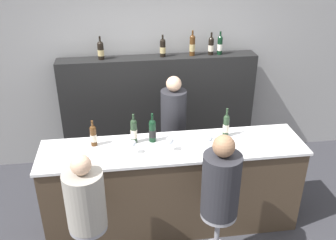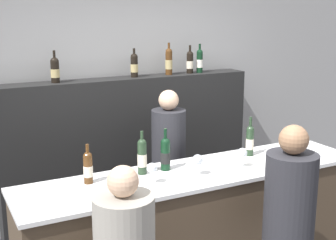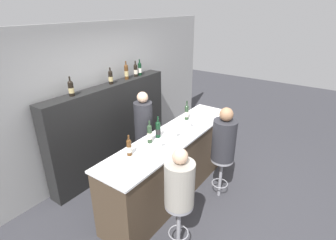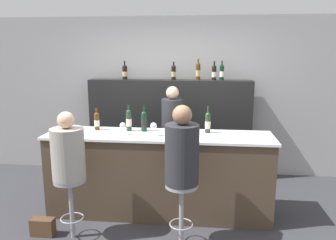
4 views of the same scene
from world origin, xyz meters
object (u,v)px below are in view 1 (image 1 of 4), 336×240
at_px(wine_bottle_counter_3, 226,125).
at_px(wine_bottle_backbar_3, 211,46).
at_px(wine_bottle_backbar_2, 192,45).
at_px(wine_bottle_backbar_4, 220,45).
at_px(guest_seated_right, 221,182).
at_px(wine_glass_2, 209,139).
at_px(wine_bottle_counter_0, 93,135).
at_px(bar_stool_right, 218,225).
at_px(wine_bottle_counter_1, 134,131).
at_px(wine_bottle_backbar_1, 163,48).
at_px(bar_stool_left, 90,237).
at_px(wine_glass_1, 170,141).
at_px(wine_bottle_counter_2, 152,130).
at_px(wine_bottle_backbar_0, 101,50).
at_px(wine_glass_0, 133,144).
at_px(bartender, 173,140).
at_px(guest_seated_left, 85,197).

height_order(wine_bottle_counter_3, wine_bottle_backbar_3, wine_bottle_backbar_3).
relative_size(wine_bottle_counter_3, wine_bottle_backbar_2, 1.02).
distance_m(wine_bottle_backbar_3, wine_bottle_backbar_4, 0.12).
bearing_deg(guest_seated_right, wine_glass_2, 87.54).
xyz_separation_m(wine_bottle_counter_0, bar_stool_right, (1.15, -0.81, -0.63)).
relative_size(wine_bottle_counter_1, wine_glass_2, 2.14).
bearing_deg(wine_bottle_counter_0, wine_bottle_backbar_1, 53.60).
distance_m(wine_bottle_backbar_4, bar_stool_left, 2.88).
bearing_deg(guest_seated_right, wine_bottle_counter_0, 144.92).
bearing_deg(wine_bottle_counter_3, wine_glass_1, -161.07).
distance_m(wine_bottle_counter_2, bar_stool_right, 1.16).
bearing_deg(wine_bottle_backbar_4, wine_bottle_backbar_0, 180.00).
bearing_deg(wine_bottle_backbar_4, wine_glass_0, -131.13).
height_order(wine_glass_1, bar_stool_left, wine_glass_1).
distance_m(wine_bottle_counter_1, guest_seated_right, 1.10).
bearing_deg(wine_glass_1, wine_bottle_backbar_0, 115.57).
bearing_deg(wine_bottle_backbar_0, wine_glass_0, -77.97).
distance_m(wine_bottle_backbar_0, wine_glass_2, 1.87).
height_order(wine_bottle_counter_2, wine_bottle_backbar_3, wine_bottle_backbar_3).
distance_m(wine_bottle_counter_1, bartender, 0.87).
height_order(wine_bottle_counter_0, wine_bottle_backbar_1, wine_bottle_backbar_1).
distance_m(wine_bottle_backbar_3, wine_glass_2, 1.56).
relative_size(wine_glass_1, guest_seated_left, 0.22).
distance_m(wine_bottle_counter_3, wine_glass_2, 0.33).
xyz_separation_m(wine_bottle_backbar_0, bartender, (0.83, -0.65, -0.99)).
bearing_deg(wine_bottle_backbar_1, bar_stool_right, -82.29).
relative_size(wine_bottle_counter_1, bartender, 0.21).
xyz_separation_m(wine_bottle_backbar_4, wine_glass_2, (-0.46, -1.42, -0.57)).
bearing_deg(bar_stool_right, wine_bottle_counter_3, 71.79).
height_order(wine_bottle_backbar_3, guest_seated_right, wine_bottle_backbar_3).
xyz_separation_m(wine_glass_0, bar_stool_right, (0.76, -0.59, -0.62)).
bearing_deg(guest_seated_right, guest_seated_left, 180.00).
bearing_deg(wine_bottle_counter_2, guest_seated_right, -56.50).
relative_size(wine_bottle_counter_0, bar_stool_right, 0.41).
bearing_deg(wine_bottle_counter_1, bar_stool_right, -47.88).
xyz_separation_m(wine_bottle_backbar_3, guest_seated_right, (-0.36, -2.01, -0.67)).
bearing_deg(bartender, wine_glass_2, -71.79).
height_order(wine_bottle_backbar_1, wine_glass_1, wine_bottle_backbar_1).
relative_size(bar_stool_left, bar_stool_right, 1.00).
bearing_deg(bartender, wine_bottle_counter_0, -149.61).
bearing_deg(guest_seated_left, wine_bottle_backbar_3, 51.90).
xyz_separation_m(wine_bottle_counter_0, wine_bottle_backbar_1, (0.88, 1.20, 0.56)).
bearing_deg(guest_seated_left, guest_seated_right, 0.00).
distance_m(wine_bottle_counter_1, wine_bottle_backbar_1, 1.39).
height_order(wine_bottle_backbar_0, bar_stool_left, wine_bottle_backbar_0).
bearing_deg(wine_bottle_backbar_2, wine_bottle_counter_1, -125.29).
relative_size(wine_bottle_counter_2, guest_seated_right, 0.40).
distance_m(wine_bottle_counter_2, guest_seated_left, 1.07).
bearing_deg(wine_bottle_backbar_2, wine_bottle_backbar_1, -180.00).
distance_m(wine_bottle_backbar_2, guest_seated_right, 2.13).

